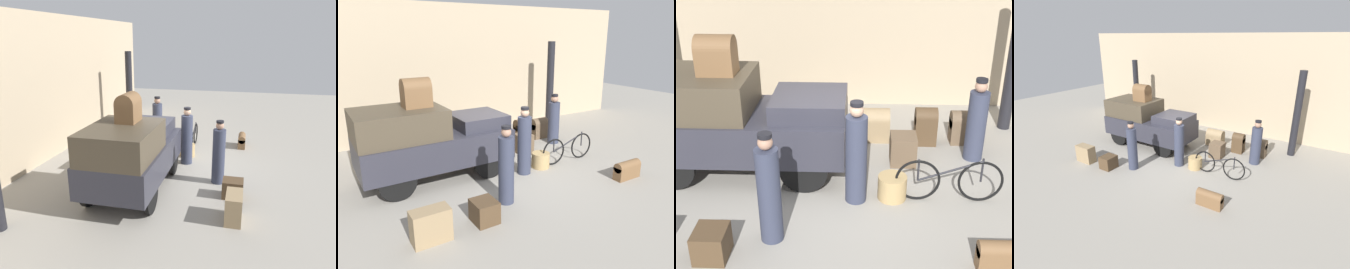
% 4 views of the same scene
% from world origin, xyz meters
% --- Properties ---
extents(ground_plane, '(30.00, 30.00, 0.00)m').
position_xyz_m(ground_plane, '(0.00, 0.00, 0.00)').
color(ground_plane, gray).
extents(station_building_facade, '(16.00, 0.15, 4.50)m').
position_xyz_m(station_building_facade, '(0.00, 4.08, 2.25)').
color(station_building_facade, tan).
rests_on(station_building_facade, ground).
extents(canopy_pillar_right, '(0.27, 0.27, 3.25)m').
position_xyz_m(canopy_pillar_right, '(3.68, 2.69, 1.62)').
color(canopy_pillar_right, black).
rests_on(canopy_pillar_right, ground).
extents(truck, '(3.68, 1.65, 1.87)m').
position_xyz_m(truck, '(-1.76, 0.62, 1.03)').
color(truck, black).
rests_on(truck, ground).
extents(bicycle, '(1.78, 0.04, 0.80)m').
position_xyz_m(bicycle, '(1.95, -0.30, 0.38)').
color(bicycle, black).
rests_on(bicycle, ground).
extents(wicker_basket, '(0.49, 0.49, 0.41)m').
position_xyz_m(wicker_basket, '(1.03, -0.26, 0.21)').
color(wicker_basket, tan).
rests_on(wicker_basket, ground).
extents(porter_carrying_trunk, '(0.35, 0.35, 1.77)m').
position_xyz_m(porter_carrying_trunk, '(0.42, -0.34, 0.82)').
color(porter_carrying_trunk, '#33384C').
rests_on(porter_carrying_trunk, ground).
extents(porter_with_bicycle, '(0.37, 0.37, 1.64)m').
position_xyz_m(porter_with_bicycle, '(2.68, 1.22, 0.75)').
color(porter_with_bicycle, '#33384C').
rests_on(porter_with_bicycle, ground).
extents(porter_standing_middle, '(0.34, 0.34, 1.72)m').
position_xyz_m(porter_standing_middle, '(-0.80, -1.42, 0.80)').
color(porter_standing_middle, '#33384C').
rests_on(porter_standing_middle, ground).
extents(trunk_wicker_pale, '(0.73, 0.25, 0.46)m').
position_xyz_m(trunk_wicker_pale, '(2.44, -1.98, 0.24)').
color(trunk_wicker_pale, brown).
rests_on(trunk_wicker_pale, ground).
extents(suitcase_small_leather, '(0.44, 0.37, 0.79)m').
position_xyz_m(suitcase_small_leather, '(1.82, 1.84, 0.42)').
color(suitcase_small_leather, '#4C3823').
rests_on(suitcase_small_leather, ground).
extents(suitcase_black_upright, '(0.69, 0.35, 0.62)m').
position_xyz_m(suitcase_black_upright, '(-2.65, -1.93, 0.31)').
color(suitcase_black_upright, '#937A56').
rests_on(suitcase_black_upright, ground).
extents(trunk_large_brown, '(0.45, 0.50, 0.44)m').
position_xyz_m(trunk_large_brown, '(-1.56, -1.85, 0.22)').
color(trunk_large_brown, '#4C3823').
rests_on(trunk_large_brown, ground).
extents(trunk_barrel_dark, '(0.69, 0.45, 0.69)m').
position_xyz_m(trunk_barrel_dark, '(0.74, 2.00, 0.35)').
color(trunk_barrel_dark, '#937A56').
rests_on(trunk_barrel_dark, ground).
extents(suitcase_tan_flat, '(0.56, 0.39, 0.70)m').
position_xyz_m(suitcase_tan_flat, '(2.62, 1.92, 0.36)').
color(suitcase_tan_flat, brown).
rests_on(suitcase_tan_flat, ground).
extents(trunk_umber_medium, '(0.49, 0.50, 0.58)m').
position_xyz_m(trunk_umber_medium, '(1.30, 0.98, 0.29)').
color(trunk_umber_medium, brown).
rests_on(trunk_umber_medium, ground).
extents(trunk_on_truck_roof, '(0.64, 0.46, 0.68)m').
position_xyz_m(trunk_on_truck_roof, '(-1.98, 0.62, 2.21)').
color(trunk_on_truck_roof, brown).
rests_on(trunk_on_truck_roof, truck).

